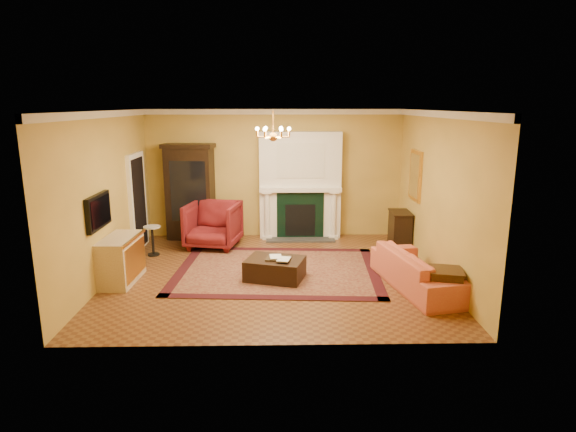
{
  "coord_description": "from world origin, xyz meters",
  "views": [
    {
      "loc": [
        0.08,
        -8.56,
        3.11
      ],
      "look_at": [
        0.27,
        0.3,
        1.05
      ],
      "focal_mm": 30.0,
      "sensor_mm": 36.0,
      "label": 1
    }
  ],
  "objects_px": {
    "china_cabinet": "(190,194)",
    "coral_sofa": "(419,264)",
    "pedestal_table": "(153,239)",
    "commode": "(121,260)",
    "end_table": "(445,288)",
    "wingback_armchair": "(213,223)",
    "console_table": "(400,230)",
    "leather_ottoman": "(275,269)"
  },
  "relations": [
    {
      "from": "end_table",
      "to": "console_table",
      "type": "xyz_separation_m",
      "value": [
        0.06,
        3.16,
        0.11
      ]
    },
    {
      "from": "china_cabinet",
      "to": "leather_ottoman",
      "type": "relative_size",
      "value": 2.13
    },
    {
      "from": "china_cabinet",
      "to": "coral_sofa",
      "type": "xyz_separation_m",
      "value": [
        4.46,
        -3.25,
        -0.64
      ]
    },
    {
      "from": "coral_sofa",
      "to": "leather_ottoman",
      "type": "xyz_separation_m",
      "value": [
        -2.48,
        0.47,
        -0.23
      ]
    },
    {
      "from": "china_cabinet",
      "to": "end_table",
      "type": "bearing_deg",
      "value": -32.66
    },
    {
      "from": "commode",
      "to": "console_table",
      "type": "relative_size",
      "value": 1.43
    },
    {
      "from": "end_table",
      "to": "commode",
      "type": "bearing_deg",
      "value": 168.4
    },
    {
      "from": "commode",
      "to": "leather_ottoman",
      "type": "bearing_deg",
      "value": 3.71
    },
    {
      "from": "pedestal_table",
      "to": "china_cabinet",
      "type": "bearing_deg",
      "value": 65.56
    },
    {
      "from": "console_table",
      "to": "end_table",
      "type": "bearing_deg",
      "value": -88.85
    },
    {
      "from": "leather_ottoman",
      "to": "pedestal_table",
      "type": "bearing_deg",
      "value": 166.65
    },
    {
      "from": "console_table",
      "to": "leather_ottoman",
      "type": "bearing_deg",
      "value": -142.06
    },
    {
      "from": "china_cabinet",
      "to": "pedestal_table",
      "type": "distance_m",
      "value": 1.59
    },
    {
      "from": "pedestal_table",
      "to": "coral_sofa",
      "type": "xyz_separation_m",
      "value": [
        5.05,
        -1.95,
        0.06
      ]
    },
    {
      "from": "pedestal_table",
      "to": "leather_ottoman",
      "type": "bearing_deg",
      "value": -29.83
    },
    {
      "from": "coral_sofa",
      "to": "china_cabinet",
      "type": "bearing_deg",
      "value": 42.57
    },
    {
      "from": "console_table",
      "to": "pedestal_table",
      "type": "bearing_deg",
      "value": -172.32
    },
    {
      "from": "console_table",
      "to": "leather_ottoman",
      "type": "height_order",
      "value": "console_table"
    },
    {
      "from": "commode",
      "to": "pedestal_table",
      "type": "bearing_deg",
      "value": 85.96
    },
    {
      "from": "coral_sofa",
      "to": "commode",
      "type": "bearing_deg",
      "value": 74.11
    },
    {
      "from": "pedestal_table",
      "to": "console_table",
      "type": "bearing_deg",
      "value": 5.44
    },
    {
      "from": "commode",
      "to": "end_table",
      "type": "relative_size",
      "value": 1.99
    },
    {
      "from": "china_cabinet",
      "to": "coral_sofa",
      "type": "relative_size",
      "value": 0.97
    },
    {
      "from": "commode",
      "to": "china_cabinet",
      "type": "bearing_deg",
      "value": 77.37
    },
    {
      "from": "china_cabinet",
      "to": "console_table",
      "type": "distance_m",
      "value": 4.86
    },
    {
      "from": "china_cabinet",
      "to": "wingback_armchair",
      "type": "relative_size",
      "value": 1.91
    },
    {
      "from": "console_table",
      "to": "commode",
      "type": "bearing_deg",
      "value": -157.44
    },
    {
      "from": "china_cabinet",
      "to": "coral_sofa",
      "type": "distance_m",
      "value": 5.55
    },
    {
      "from": "wingback_armchair",
      "to": "pedestal_table",
      "type": "xyz_separation_m",
      "value": [
        -1.19,
        -0.59,
        -0.19
      ]
    },
    {
      "from": "pedestal_table",
      "to": "end_table",
      "type": "bearing_deg",
      "value": -26.69
    },
    {
      "from": "end_table",
      "to": "leather_ottoman",
      "type": "height_order",
      "value": "end_table"
    },
    {
      "from": "china_cabinet",
      "to": "leather_ottoman",
      "type": "distance_m",
      "value": 3.52
    },
    {
      "from": "china_cabinet",
      "to": "commode",
      "type": "xyz_separation_m",
      "value": [
        -0.77,
        -2.83,
        -0.66
      ]
    },
    {
      "from": "wingback_armchair",
      "to": "coral_sofa",
      "type": "relative_size",
      "value": 0.5
    },
    {
      "from": "commode",
      "to": "end_table",
      "type": "xyz_separation_m",
      "value": [
        5.45,
        -1.12,
        -0.13
      ]
    },
    {
      "from": "wingback_armchair",
      "to": "commode",
      "type": "relative_size",
      "value": 1.01
    },
    {
      "from": "end_table",
      "to": "coral_sofa",
      "type": "bearing_deg",
      "value": 107.5
    },
    {
      "from": "wingback_armchair",
      "to": "china_cabinet",
      "type": "bearing_deg",
      "value": 141.49
    },
    {
      "from": "pedestal_table",
      "to": "leather_ottoman",
      "type": "relative_size",
      "value": 0.63
    },
    {
      "from": "wingback_armchair",
      "to": "pedestal_table",
      "type": "relative_size",
      "value": 1.77
    },
    {
      "from": "coral_sofa",
      "to": "leather_ottoman",
      "type": "relative_size",
      "value": 2.2
    },
    {
      "from": "console_table",
      "to": "wingback_armchair",
      "type": "bearing_deg",
      "value": -178.89
    }
  ]
}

